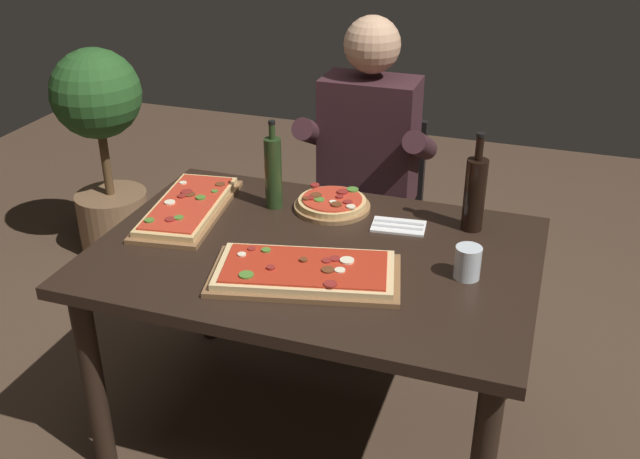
{
  "coord_description": "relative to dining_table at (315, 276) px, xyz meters",
  "views": [
    {
      "loc": [
        0.68,
        -1.94,
        1.88
      ],
      "look_at": [
        0.0,
        0.05,
        0.79
      ],
      "focal_mm": 41.13,
      "sensor_mm": 36.0,
      "label": 1
    }
  ],
  "objects": [
    {
      "name": "dining_table",
      "position": [
        0.0,
        0.0,
        0.0
      ],
      "size": [
        1.4,
        0.96,
        0.74
      ],
      "color": "black",
      "rests_on": "ground_plane"
    },
    {
      "name": "diner_chair",
      "position": [
        -0.04,
        0.86,
        -0.16
      ],
      "size": [
        0.44,
        0.44,
        0.87
      ],
      "color": "black",
      "rests_on": "ground_plane"
    },
    {
      "name": "pizza_round_far",
      "position": [
        -0.04,
        0.31,
        0.12
      ],
      "size": [
        0.27,
        0.27,
        0.05
      ],
      "color": "olive",
      "rests_on": "dining_table"
    },
    {
      "name": "ground_plane",
      "position": [
        0.0,
        0.0,
        -0.64
      ],
      "size": [
        6.4,
        6.4,
        0.0
      ],
      "primitive_type": "plane",
      "color": "#4C3828"
    },
    {
      "name": "pizza_rectangular_front",
      "position": [
        0.03,
        -0.17,
        0.12
      ],
      "size": [
        0.62,
        0.41,
        0.05
      ],
      "color": "brown",
      "rests_on": "dining_table"
    },
    {
      "name": "potted_plant_corner",
      "position": [
        -1.45,
        0.95,
        -0.03
      ],
      "size": [
        0.44,
        0.44,
        1.06
      ],
      "color": "#846042",
      "rests_on": "ground_plane"
    },
    {
      "name": "seated_diner",
      "position": [
        -0.04,
        0.74,
        0.1
      ],
      "size": [
        0.53,
        0.41,
        1.33
      ],
      "color": "#23232D",
      "rests_on": "ground_plane"
    },
    {
      "name": "oil_bottle_amber",
      "position": [
        0.45,
        0.31,
        0.23
      ],
      "size": [
        0.07,
        0.07,
        0.34
      ],
      "color": "black",
      "rests_on": "dining_table"
    },
    {
      "name": "napkin_cutlery_set",
      "position": [
        0.22,
        0.24,
        0.1
      ],
      "size": [
        0.19,
        0.13,
        0.01
      ],
      "color": "white",
      "rests_on": "dining_table"
    },
    {
      "name": "wine_bottle_dark",
      "position": [
        -0.25,
        0.26,
        0.23
      ],
      "size": [
        0.06,
        0.06,
        0.32
      ],
      "color": "#233819",
      "rests_on": "dining_table"
    },
    {
      "name": "tumbler_near_camera",
      "position": [
        0.48,
        -0.01,
        0.14
      ],
      "size": [
        0.08,
        0.08,
        0.1
      ],
      "color": "silver",
      "rests_on": "dining_table"
    },
    {
      "name": "pizza_rectangular_left",
      "position": [
        -0.52,
        0.12,
        0.12
      ],
      "size": [
        0.32,
        0.57,
        0.05
      ],
      "color": "brown",
      "rests_on": "dining_table"
    }
  ]
}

